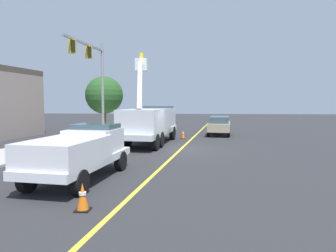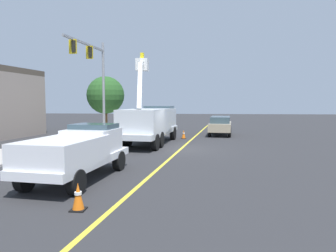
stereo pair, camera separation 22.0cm
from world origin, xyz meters
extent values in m
plane|color=#2D2D30|center=(0.00, 0.00, 0.00)|extent=(120.00, 120.00, 0.00)
cube|color=#B2ADA3|center=(1.09, 8.91, 0.06)|extent=(59.99, 10.87, 0.12)
cube|color=yellow|center=(0.00, 0.00, 0.00)|extent=(49.65, 6.24, 0.01)
cube|color=silver|center=(2.19, 2.32, 0.90)|extent=(8.44, 3.48, 0.36)
cube|color=silver|center=(4.80, 2.00, 1.67)|extent=(2.89, 2.65, 1.60)
cube|color=#384C56|center=(5.00, 1.97, 2.37)|extent=(2.05, 2.30, 0.64)
cube|color=silver|center=(1.22, 2.44, 1.62)|extent=(5.51, 3.12, 1.80)
cube|color=white|center=(0.70, 2.74, 4.10)|extent=(2.16, 0.55, 3.20)
cube|color=white|center=(2.88, 3.01, 5.81)|extent=(2.54, 0.60, 0.65)
cube|color=white|center=(4.11, 3.17, 5.85)|extent=(0.90, 0.90, 0.90)
cube|color=yellow|center=(4.11, 3.17, 6.45)|extent=(0.36, 0.24, 0.60)
cylinder|color=black|center=(5.18, 3.09, 0.52)|extent=(1.07, 0.46, 1.04)
cylinder|color=black|center=(4.91, 0.85, 0.52)|extent=(1.07, 0.46, 1.04)
cylinder|color=black|center=(0.87, 3.61, 0.52)|extent=(1.07, 0.46, 1.04)
cylinder|color=black|center=(0.59, 1.38, 0.52)|extent=(1.07, 0.46, 1.04)
cylinder|color=black|center=(-0.44, 3.77, 0.52)|extent=(1.07, 0.46, 1.04)
cylinder|color=black|center=(-0.71, 1.54, 0.52)|extent=(1.07, 0.46, 1.04)
cube|color=white|center=(-7.97, 3.56, 0.75)|extent=(5.81, 2.77, 0.30)
cube|color=white|center=(-6.74, 3.41, 1.30)|extent=(2.24, 2.16, 1.10)
cube|color=#384C56|center=(-6.54, 3.39, 1.78)|extent=(1.55, 1.91, 0.56)
cube|color=white|center=(-8.97, 3.68, 1.15)|extent=(3.59, 2.49, 1.10)
cylinder|color=black|center=(-6.02, 4.28, 0.42)|extent=(0.87, 0.40, 0.84)
cylinder|color=black|center=(-6.25, 2.40, 0.42)|extent=(0.87, 0.40, 0.84)
cylinder|color=black|center=(-9.68, 4.72, 0.42)|extent=(0.87, 0.40, 0.84)
cylinder|color=black|center=(-9.91, 2.85, 0.42)|extent=(0.87, 0.40, 0.84)
cube|color=tan|center=(8.71, -3.19, 0.79)|extent=(5.00, 2.47, 0.70)
cube|color=#384C56|center=(8.86, -3.20, 1.39)|extent=(3.63, 2.08, 0.60)
cylinder|color=black|center=(6.99, -3.84, 0.34)|extent=(0.70, 0.32, 0.68)
cylinder|color=black|center=(7.20, -2.14, 0.34)|extent=(0.70, 0.32, 0.68)
cylinder|color=black|center=(10.23, -4.23, 0.34)|extent=(0.70, 0.32, 0.68)
cylinder|color=black|center=(10.44, -2.54, 0.34)|extent=(0.70, 0.32, 0.68)
cube|color=black|center=(-11.24, 2.27, 0.02)|extent=(0.40, 0.40, 0.04)
cone|color=orange|center=(-11.24, 2.27, 0.41)|extent=(0.32, 0.32, 0.73)
cylinder|color=white|center=(-11.24, 2.27, 0.48)|extent=(0.20, 0.20, 0.08)
cube|color=black|center=(5.64, 0.04, 0.02)|extent=(0.40, 0.40, 0.04)
cone|color=orange|center=(5.64, 0.04, 0.38)|extent=(0.32, 0.32, 0.68)
cylinder|color=white|center=(5.64, 0.04, 0.45)|extent=(0.20, 0.20, 0.08)
cylinder|color=gray|center=(7.10, 7.16, 4.08)|extent=(0.22, 0.22, 8.16)
cube|color=gray|center=(3.93, 7.55, 7.48)|extent=(6.35, 0.93, 0.16)
cube|color=gold|center=(4.56, 7.47, 6.93)|extent=(0.19, 0.57, 1.00)
cube|color=black|center=(4.55, 7.37, 6.93)|extent=(0.24, 0.34, 0.84)
cube|color=gold|center=(2.03, 7.78, 6.93)|extent=(0.19, 0.57, 1.00)
cube|color=black|center=(2.02, 7.68, 6.93)|extent=(0.24, 0.34, 0.84)
cylinder|color=brown|center=(11.76, 8.40, 1.19)|extent=(0.32, 0.32, 2.38)
sphere|color=#285623|center=(11.76, 8.40, 3.73)|extent=(3.88, 3.88, 3.88)
camera|label=1|loc=(-19.17, -0.73, 2.97)|focal=32.45mm
camera|label=2|loc=(-19.15, -0.95, 2.97)|focal=32.45mm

